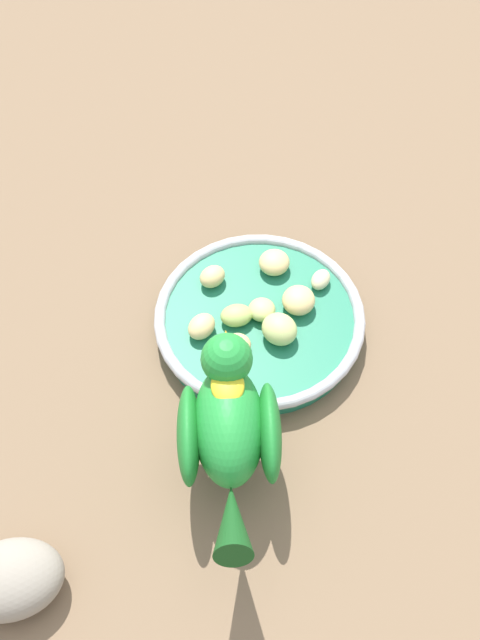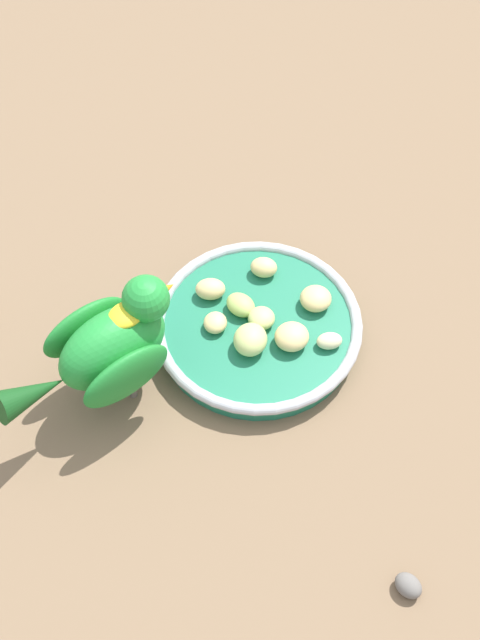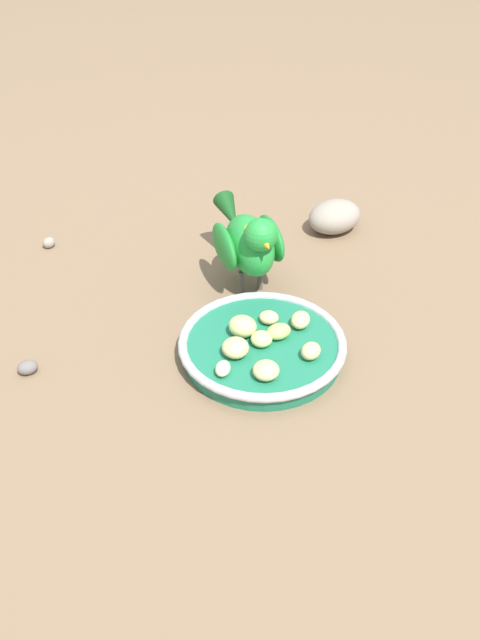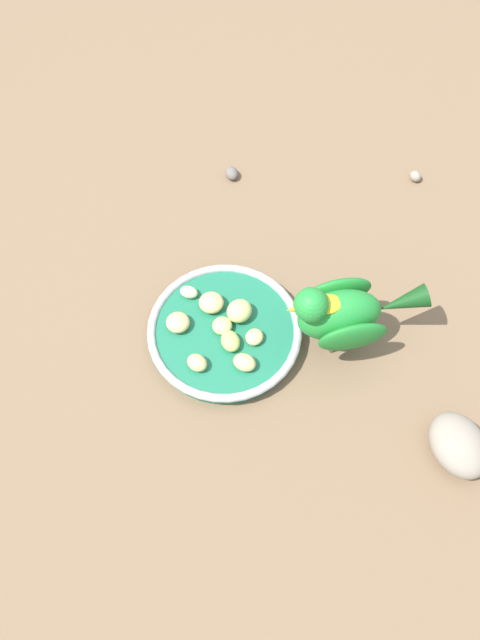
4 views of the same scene
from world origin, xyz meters
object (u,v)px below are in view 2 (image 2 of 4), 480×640
(pebble_0, at_px, (408,586))
(apple_piece_2, at_px, (316,299))
(apple_piece_0, at_px, (210,289))
(apple_piece_7, at_px, (250,340))
(apple_piece_8, at_px, (264,267))
(parrot, at_px, (109,346))
(apple_piece_3, at_px, (215,323))
(apple_piece_1, at_px, (242,304))
(apple_piece_4, at_px, (329,341))
(feeding_bowl, at_px, (258,327))
(apple_piece_6, at_px, (261,318))
(apple_piece_5, at_px, (292,337))

(pebble_0, bearing_deg, apple_piece_2, -18.23)
(apple_piece_0, xyz_separation_m, apple_piece_2, (-0.07, -0.08, 0.00))
(apple_piece_7, height_order, apple_piece_8, apple_piece_7)
(parrot, xyz_separation_m, pebble_0, (-0.30, -0.12, -0.07))
(apple_piece_3, bearing_deg, apple_piece_1, -82.30)
(apple_piece_0, distance_m, apple_piece_8, 0.06)
(apple_piece_3, bearing_deg, apple_piece_4, -132.16)
(apple_piece_2, height_order, apple_piece_8, same)
(feeding_bowl, height_order, apple_piece_2, apple_piece_2)
(apple_piece_0, height_order, apple_piece_8, same)
(apple_piece_1, distance_m, apple_piece_8, 0.05)
(apple_piece_6, bearing_deg, apple_piece_4, -143.00)
(apple_piece_0, height_order, apple_piece_5, apple_piece_5)
(apple_piece_2, bearing_deg, apple_piece_5, 119.43)
(apple_piece_0, distance_m, parrot, 0.14)
(apple_piece_0, bearing_deg, parrot, 106.96)
(apple_piece_7, xyz_separation_m, parrot, (0.04, 0.13, 0.04))
(apple_piece_4, height_order, apple_piece_8, apple_piece_8)
(feeding_bowl, distance_m, pebble_0, 0.29)
(apple_piece_4, xyz_separation_m, pebble_0, (-0.23, 0.07, -0.02))
(apple_piece_5, bearing_deg, parrot, 72.15)
(apple_piece_2, distance_m, apple_piece_3, 0.11)
(apple_piece_4, distance_m, apple_piece_7, 0.08)
(parrot, relative_size, pebble_0, 7.71)
(feeding_bowl, bearing_deg, apple_piece_0, 22.34)
(apple_piece_5, distance_m, apple_piece_8, 0.09)
(apple_piece_0, relative_size, apple_piece_2, 0.96)
(apple_piece_2, distance_m, pebble_0, 0.29)
(apple_piece_3, height_order, pebble_0, apple_piece_3)
(apple_piece_2, distance_m, apple_piece_4, 0.05)
(feeding_bowl, xyz_separation_m, apple_piece_1, (0.02, 0.00, 0.02))
(parrot, bearing_deg, apple_piece_1, -4.61)
(apple_piece_0, relative_size, parrot, 0.16)
(apple_piece_4, relative_size, pebble_0, 1.02)
(apple_piece_3, distance_m, pebble_0, 0.31)
(apple_piece_8, bearing_deg, parrot, 100.41)
(apple_piece_3, bearing_deg, feeding_bowl, -114.71)
(parrot, bearing_deg, pebble_0, -75.29)
(apple_piece_4, height_order, pebble_0, apple_piece_4)
(apple_piece_7, height_order, parrot, parrot)
(apple_piece_1, height_order, apple_piece_3, apple_piece_1)
(apple_piece_3, relative_size, apple_piece_4, 0.99)
(apple_piece_3, relative_size, apple_piece_6, 0.93)
(apple_piece_6, bearing_deg, apple_piece_2, -98.98)
(apple_piece_5, distance_m, apple_piece_7, 0.04)
(apple_piece_7, bearing_deg, pebble_0, 178.37)
(apple_piece_3, xyz_separation_m, apple_piece_4, (-0.08, -0.08, -0.00))
(apple_piece_4, bearing_deg, apple_piece_5, 54.78)
(apple_piece_0, height_order, parrot, parrot)
(apple_piece_6, xyz_separation_m, apple_piece_7, (-0.02, 0.02, 0.00))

